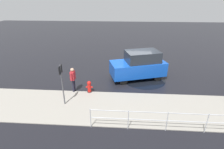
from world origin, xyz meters
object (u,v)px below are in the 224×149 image
Objects in this scene: fire_hydrant at (89,87)px; sign_post at (62,79)px; pedestrian at (73,78)px; moving_hatchback at (139,65)px.

sign_post is (1.16, 1.41, 1.18)m from fire_hydrant.
sign_post is (0.14, 1.49, 0.62)m from pedestrian.
pedestrian is (4.26, 2.28, -0.07)m from moving_hatchback.
sign_post is at bearing 50.64° from fire_hydrant.
moving_hatchback is 1.76× the size of sign_post.
moving_hatchback is 5.27× the size of fire_hydrant.
fire_hydrant is at bearing 175.48° from pedestrian.
sign_post reaches higher than moving_hatchback.
moving_hatchback is 5.82m from sign_post.
fire_hydrant is 0.33× the size of sign_post.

